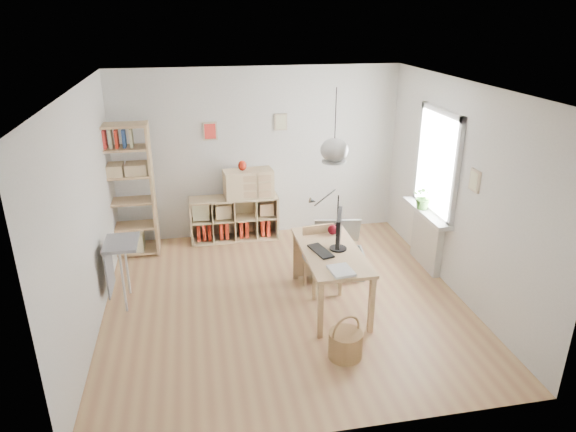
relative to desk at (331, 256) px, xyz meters
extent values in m
plane|color=tan|center=(-0.55, 0.15, -0.66)|extent=(4.50, 4.50, 0.00)
plane|color=white|center=(-0.55, 2.40, 0.69)|extent=(4.50, 0.00, 4.50)
plane|color=white|center=(-0.55, -2.10, 0.69)|extent=(4.50, 0.00, 4.50)
plane|color=white|center=(-2.80, 0.15, 0.69)|extent=(0.00, 4.50, 4.50)
plane|color=white|center=(1.70, 0.15, 0.69)|extent=(0.00, 4.50, 4.50)
plane|color=white|center=(-0.55, 0.15, 2.04)|extent=(4.50, 4.50, 0.00)
cylinder|color=black|center=(0.00, 0.00, 1.70)|extent=(0.01, 0.01, 0.68)
ellipsoid|color=silver|center=(0.00, 0.00, 1.34)|extent=(0.32, 0.32, 0.27)
cube|color=white|center=(1.69, 0.75, 0.89)|extent=(0.03, 1.00, 1.30)
cube|color=silver|center=(1.66, 0.21, 0.89)|extent=(0.06, 0.08, 1.46)
cube|color=silver|center=(1.66, 1.29, 0.89)|extent=(0.06, 0.08, 1.46)
cube|color=silver|center=(1.66, 0.75, 1.58)|extent=(0.06, 1.16, 0.08)
cube|color=silver|center=(1.66, 0.75, 0.20)|extent=(0.06, 1.16, 0.08)
cube|color=silver|center=(1.64, 0.75, -0.26)|extent=(0.10, 0.80, 0.80)
cube|color=silver|center=(1.59, 0.75, 0.17)|extent=(0.22, 1.20, 0.06)
cube|color=tan|center=(0.00, 0.00, 0.07)|extent=(0.70, 1.50, 0.04)
cube|color=tan|center=(-0.30, -0.70, -0.30)|extent=(0.06, 0.06, 0.71)
cube|color=tan|center=(-0.30, 0.70, -0.30)|extent=(0.06, 0.06, 0.71)
cube|color=tan|center=(0.30, -0.70, -0.30)|extent=(0.06, 0.06, 0.71)
cube|color=tan|center=(0.30, 0.70, -0.30)|extent=(0.06, 0.06, 0.71)
cube|color=#D6B48D|center=(-1.00, 2.19, -0.64)|extent=(1.40, 0.38, 0.03)
cube|color=#D6B48D|center=(-1.00, 2.19, 0.05)|extent=(1.40, 0.38, 0.03)
cube|color=#D6B48D|center=(-1.69, 2.19, -0.30)|extent=(0.03, 0.38, 0.72)
cube|color=#D6B48D|center=(-0.32, 2.19, -0.30)|extent=(0.03, 0.38, 0.72)
cube|color=#D6B48D|center=(-1.00, 2.37, -0.30)|extent=(1.40, 0.02, 0.72)
cube|color=#9F2211|center=(-1.58, 2.21, -0.47)|extent=(0.06, 0.26, 0.30)
cube|color=#9F2211|center=(-1.49, 2.21, -0.47)|extent=(0.05, 0.26, 0.30)
cube|color=#9F2211|center=(-1.41, 2.21, -0.47)|extent=(0.05, 0.26, 0.30)
cube|color=#9F2211|center=(-1.22, 2.21, -0.47)|extent=(0.05, 0.26, 0.30)
cube|color=#9F2211|center=(-1.13, 2.21, -0.47)|extent=(0.05, 0.26, 0.30)
cube|color=#9F2211|center=(-0.90, 2.21, -0.47)|extent=(0.06, 0.26, 0.30)
cube|color=#9F2211|center=(-0.81, 2.21, -0.47)|extent=(0.06, 0.26, 0.30)
cube|color=#9F2211|center=(-0.55, 2.21, -0.47)|extent=(0.06, 0.26, 0.30)
cube|color=#9F2211|center=(-0.46, 2.21, -0.47)|extent=(0.05, 0.26, 0.30)
cube|color=tan|center=(-2.96, 1.95, 0.34)|extent=(0.04, 0.38, 2.00)
cube|color=tan|center=(-2.20, 1.95, 0.34)|extent=(0.04, 0.38, 2.00)
cube|color=tan|center=(-2.58, 1.95, -0.61)|extent=(0.76, 0.38, 0.03)
cube|color=tan|center=(-2.58, 1.95, -0.21)|extent=(0.76, 0.38, 0.03)
cube|color=tan|center=(-2.58, 1.95, 0.19)|extent=(0.76, 0.38, 0.03)
cube|color=tan|center=(-2.58, 1.95, 0.59)|extent=(0.76, 0.38, 0.03)
cube|color=tan|center=(-2.58, 1.95, 0.99)|extent=(0.76, 0.38, 0.03)
cube|color=tan|center=(-2.58, 1.95, 1.32)|extent=(0.76, 0.38, 0.03)
cube|color=navy|center=(-2.86, 1.95, 1.14)|extent=(0.04, 0.18, 0.26)
cube|color=maroon|center=(-2.78, 1.95, 1.14)|extent=(0.04, 0.18, 0.26)
cube|color=beige|center=(-2.70, 1.95, 1.14)|extent=(0.04, 0.18, 0.26)
cube|color=#9F2211|center=(-2.62, 1.95, 1.14)|extent=(0.04, 0.18, 0.26)
cube|color=navy|center=(-2.52, 1.95, 1.14)|extent=(0.04, 0.18, 0.26)
cube|color=beige|center=(-2.42, 1.95, 1.14)|extent=(0.04, 0.18, 0.26)
cube|color=gray|center=(-2.52, 0.50, 0.17)|extent=(0.40, 0.55, 0.04)
cylinder|color=silver|center=(-2.52, 0.28, -0.25)|extent=(0.03, 0.03, 0.82)
cylinder|color=silver|center=(-2.52, 0.72, -0.25)|extent=(0.03, 0.03, 0.82)
cube|color=gray|center=(-2.70, 0.50, -0.16)|extent=(0.02, 0.50, 0.62)
cube|color=gray|center=(-0.02, 0.32, -0.20)|extent=(0.47, 0.47, 0.06)
cube|color=tan|center=(-0.18, 0.12, -0.44)|extent=(0.04, 0.04, 0.42)
cube|color=tan|center=(-0.22, 0.48, -0.44)|extent=(0.04, 0.04, 0.42)
cube|color=tan|center=(0.18, 0.15, -0.44)|extent=(0.04, 0.04, 0.42)
cube|color=tan|center=(0.15, 0.52, -0.44)|extent=(0.04, 0.04, 0.42)
cube|color=tan|center=(-0.04, 0.51, 0.02)|extent=(0.43, 0.08, 0.38)
cylinder|color=#A47E4A|center=(-0.12, -1.09, -0.51)|extent=(0.36, 0.36, 0.30)
torus|color=#A47E4A|center=(-0.12, -1.09, -0.34)|extent=(0.35, 0.16, 0.37)
cube|color=#B2B2AE|center=(0.33, 0.71, -0.65)|extent=(0.73, 0.56, 0.02)
cube|color=#B2B2AE|center=(0.02, 0.77, -0.48)|extent=(0.10, 0.46, 0.34)
cube|color=#B2B2AE|center=(0.65, 0.66, -0.48)|extent=(0.10, 0.46, 0.34)
cube|color=#B2B2AE|center=(0.30, 0.50, -0.48)|extent=(0.66, 0.13, 0.34)
cube|color=#B2B2AE|center=(0.37, 0.93, -0.48)|extent=(0.66, 0.13, 0.34)
cube|color=#B2B2AE|center=(0.40, 1.12, -0.16)|extent=(0.69, 0.33, 0.43)
sphere|color=yellow|center=(0.16, 0.67, -0.40)|extent=(0.15, 0.15, 0.15)
sphere|color=#1B74BF|center=(0.46, 0.75, -0.40)|extent=(0.15, 0.15, 0.15)
sphere|color=orange|center=(0.31, 0.69, -0.40)|extent=(0.15, 0.15, 0.15)
sphere|color=#3B8630|center=(0.50, 0.59, -0.40)|extent=(0.15, 0.15, 0.15)
cylinder|color=black|center=(0.09, 0.00, 0.10)|extent=(0.21, 0.21, 0.02)
cylinder|color=black|center=(0.09, 0.00, 0.16)|extent=(0.05, 0.05, 0.10)
cube|color=black|center=(0.09, 0.00, 0.38)|extent=(0.22, 0.52, 0.35)
cube|color=black|center=(-0.14, -0.03, 0.10)|extent=(0.26, 0.45, 0.02)
cylinder|color=black|center=(0.27, 0.67, 0.12)|extent=(0.07, 0.07, 0.04)
cylinder|color=black|center=(0.27, 0.67, 0.33)|extent=(0.02, 0.02, 0.43)
cone|color=black|center=(-0.10, 0.57, 0.53)|extent=(0.11, 0.08, 0.10)
sphere|color=#43090F|center=(0.14, 0.44, 0.16)|extent=(0.13, 0.13, 0.13)
cube|color=silver|center=(-0.04, -0.58, 0.11)|extent=(0.28, 0.33, 0.03)
cube|color=#D6B48D|center=(-0.75, 2.19, 0.28)|extent=(0.79, 0.41, 0.43)
ellipsoid|color=maroon|center=(-0.84, 2.19, 0.58)|extent=(0.13, 0.13, 0.16)
imported|color=#3E702A|center=(1.57, 0.83, 0.38)|extent=(0.39, 0.37, 0.36)
camera|label=1|loc=(-1.57, -5.47, 2.82)|focal=32.00mm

